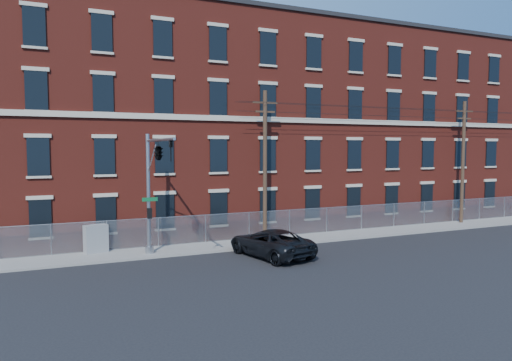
{
  "coord_description": "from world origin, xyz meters",
  "views": [
    {
      "loc": [
        -11.07,
        -22.86,
        6.31
      ],
      "look_at": [
        0.64,
        4.0,
        4.26
      ],
      "focal_mm": 32.74,
      "sensor_mm": 36.0,
      "label": 1
    }
  ],
  "objects_px": {
    "traffic_signal_mast": "(156,165)",
    "utility_pole_near": "(265,162)",
    "utility_cabinet": "(96,239)",
    "pickup_truck": "(270,243)"
  },
  "relations": [
    {
      "from": "utility_cabinet",
      "to": "utility_pole_near",
      "type": "bearing_deg",
      "value": -17.48
    },
    {
      "from": "traffic_signal_mast",
      "to": "utility_pole_near",
      "type": "bearing_deg",
      "value": 23.14
    },
    {
      "from": "pickup_truck",
      "to": "utility_cabinet",
      "type": "xyz_separation_m",
      "value": [
        -9.29,
        4.59,
        0.14
      ]
    },
    {
      "from": "traffic_signal_mast",
      "to": "pickup_truck",
      "type": "bearing_deg",
      "value": -6.88
    },
    {
      "from": "traffic_signal_mast",
      "to": "utility_cabinet",
      "type": "bearing_deg",
      "value": 126.83
    },
    {
      "from": "utility_pole_near",
      "to": "utility_cabinet",
      "type": "xyz_separation_m",
      "value": [
        -10.86,
        0.4,
        -4.4
      ]
    },
    {
      "from": "traffic_signal_mast",
      "to": "utility_cabinet",
      "type": "distance_m",
      "value": 6.52
    },
    {
      "from": "utility_pole_near",
      "to": "pickup_truck",
      "type": "xyz_separation_m",
      "value": [
        -1.57,
        -4.19,
        -4.54
      ]
    },
    {
      "from": "utility_cabinet",
      "to": "pickup_truck",
      "type": "bearing_deg",
      "value": -41.69
    },
    {
      "from": "utility_pole_near",
      "to": "utility_cabinet",
      "type": "relative_size",
      "value": 6.1
    }
  ]
}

